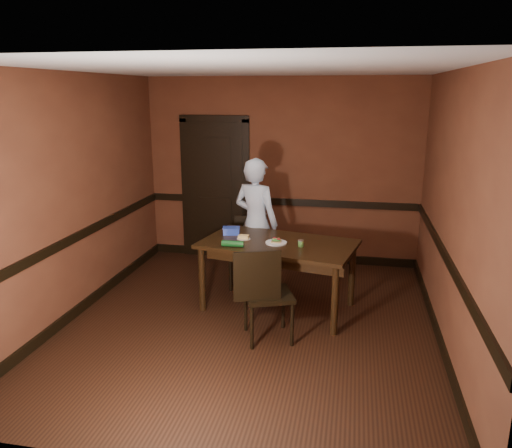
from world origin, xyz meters
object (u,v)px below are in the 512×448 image
at_px(dining_table, 278,275).
at_px(chair_far, 244,252).
at_px(cheese_saucer, 244,238).
at_px(food_tub, 231,231).
at_px(sandwich_plate, 276,242).
at_px(sauce_jar, 301,243).
at_px(chair_near, 268,293).
at_px(person, 256,223).

distance_m(dining_table, chair_far, 0.82).
relative_size(cheese_saucer, food_tub, 0.69).
distance_m(cheese_saucer, food_tub, 0.27).
distance_m(sandwich_plate, sauce_jar, 0.30).
bearing_deg(cheese_saucer, chair_far, 102.41).
xyz_separation_m(chair_far, cheese_saucer, (0.13, -0.58, 0.38)).
distance_m(chair_near, person, 1.55).
xyz_separation_m(dining_table, food_tub, (-0.61, 0.22, 0.45)).
bearing_deg(dining_table, person, 131.74).
distance_m(chair_near, sauce_jar, 0.78).
bearing_deg(food_tub, dining_table, -32.21).
xyz_separation_m(dining_table, sandwich_plate, (-0.02, -0.05, 0.42)).
bearing_deg(person, chair_near, 126.18).
relative_size(chair_near, sauce_jar, 13.09).
distance_m(dining_table, sauce_jar, 0.53).
distance_m(person, food_tub, 0.51).
distance_m(chair_near, cheese_saucer, 0.97).
bearing_deg(sandwich_plate, person, 117.46).
height_order(sandwich_plate, food_tub, food_tub).
relative_size(chair_far, food_tub, 3.94).
bearing_deg(chair_far, sandwich_plate, -66.65).
xyz_separation_m(sauce_jar, cheese_saucer, (-0.69, 0.15, -0.02)).
xyz_separation_m(dining_table, sauce_jar, (0.27, -0.12, 0.44)).
height_order(chair_near, sauce_jar, chair_near).
height_order(person, sauce_jar, person).
height_order(chair_near, sandwich_plate, chair_near).
height_order(chair_near, food_tub, chair_near).
relative_size(chair_far, chair_near, 0.90).
height_order(dining_table, sandwich_plate, sandwich_plate).
height_order(dining_table, food_tub, food_tub).
relative_size(person, sauce_jar, 21.96).
relative_size(dining_table, food_tub, 7.51).
xyz_separation_m(chair_far, chair_near, (0.56, -1.38, 0.05)).
bearing_deg(sandwich_plate, sauce_jar, -13.30).
relative_size(chair_near, person, 0.60).
xyz_separation_m(dining_table, cheese_saucer, (-0.42, 0.04, 0.43)).
height_order(dining_table, chair_far, chair_far).
bearing_deg(chair_far, cheese_saucer, -92.74).
xyz_separation_m(dining_table, person, (-0.40, 0.69, 0.44)).
distance_m(person, sandwich_plate, 0.83).
bearing_deg(chair_near, dining_table, -109.32).
distance_m(chair_far, chair_near, 1.49).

